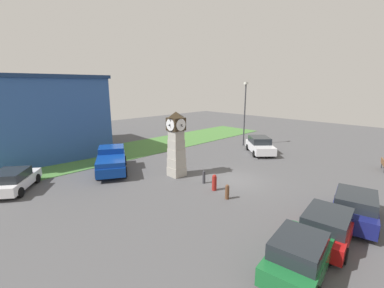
{
  "coord_description": "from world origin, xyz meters",
  "views": [
    {
      "loc": [
        -14.53,
        -10.38,
        6.75
      ],
      "look_at": [
        -0.96,
        3.47,
        2.27
      ],
      "focal_mm": 24.0,
      "sensor_mm": 36.0,
      "label": 1
    }
  ],
  "objects_px": {
    "bollard_near_tower": "(227,192)",
    "car_silver_hatch": "(260,145)",
    "pickup_truck": "(112,160)",
    "car_by_building": "(355,207)",
    "car_far_lot": "(13,180)",
    "car_navy_sedan": "(299,254)",
    "car_near_tower": "(327,225)",
    "street_lamp_near_road": "(245,110)",
    "clock_tower": "(176,144)",
    "bollard_far_row": "(204,177)",
    "bollard_mid_row": "(214,182)"
  },
  "relations": [
    {
      "from": "clock_tower",
      "to": "car_silver_hatch",
      "type": "bearing_deg",
      "value": -5.02
    },
    {
      "from": "car_navy_sedan",
      "to": "car_silver_hatch",
      "type": "bearing_deg",
      "value": 35.69
    },
    {
      "from": "bollard_near_tower",
      "to": "car_near_tower",
      "type": "distance_m",
      "value": 5.73
    },
    {
      "from": "bollard_mid_row",
      "to": "pickup_truck",
      "type": "distance_m",
      "value": 8.66
    },
    {
      "from": "car_navy_sedan",
      "to": "car_near_tower",
      "type": "bearing_deg",
      "value": 0.17
    },
    {
      "from": "bollard_far_row",
      "to": "street_lamp_near_road",
      "type": "xyz_separation_m",
      "value": [
        11.72,
        4.76,
        3.56
      ]
    },
    {
      "from": "pickup_truck",
      "to": "car_navy_sedan",
      "type": "bearing_deg",
      "value": -92.32
    },
    {
      "from": "bollard_mid_row",
      "to": "street_lamp_near_road",
      "type": "xyz_separation_m",
      "value": [
        12.13,
        6.08,
        3.48
      ]
    },
    {
      "from": "car_by_building",
      "to": "car_far_lot",
      "type": "bearing_deg",
      "value": 124.67
    },
    {
      "from": "bollard_near_tower",
      "to": "bollard_mid_row",
      "type": "xyz_separation_m",
      "value": [
        0.45,
        1.41,
        0.07
      ]
    },
    {
      "from": "bollard_far_row",
      "to": "car_far_lot",
      "type": "relative_size",
      "value": 0.21
    },
    {
      "from": "pickup_truck",
      "to": "car_by_building",
      "type": "bearing_deg",
      "value": -72.14
    },
    {
      "from": "car_far_lot",
      "to": "pickup_truck",
      "type": "height_order",
      "value": "pickup_truck"
    },
    {
      "from": "street_lamp_near_road",
      "to": "car_navy_sedan",
      "type": "bearing_deg",
      "value": -139.98
    },
    {
      "from": "clock_tower",
      "to": "car_far_lot",
      "type": "relative_size",
      "value": 1.13
    },
    {
      "from": "car_silver_hatch",
      "to": "street_lamp_near_road",
      "type": "bearing_deg",
      "value": 61.28
    },
    {
      "from": "car_by_building",
      "to": "car_navy_sedan",
      "type": "bearing_deg",
      "value": 176.27
    },
    {
      "from": "bollard_near_tower",
      "to": "car_near_tower",
      "type": "height_order",
      "value": "car_near_tower"
    },
    {
      "from": "bollard_near_tower",
      "to": "car_far_lot",
      "type": "relative_size",
      "value": 0.22
    },
    {
      "from": "clock_tower",
      "to": "car_navy_sedan",
      "type": "bearing_deg",
      "value": -108.56
    },
    {
      "from": "bollard_near_tower",
      "to": "bollard_far_row",
      "type": "bearing_deg",
      "value": 72.37
    },
    {
      "from": "car_navy_sedan",
      "to": "bollard_mid_row",
      "type": "bearing_deg",
      "value": 63.19
    },
    {
      "from": "bollard_mid_row",
      "to": "pickup_truck",
      "type": "bearing_deg",
      "value": 110.21
    },
    {
      "from": "bollard_far_row",
      "to": "car_navy_sedan",
      "type": "xyz_separation_m",
      "value": [
        -4.02,
        -8.45,
        0.31
      ]
    },
    {
      "from": "car_by_building",
      "to": "car_silver_hatch",
      "type": "height_order",
      "value": "car_silver_hatch"
    },
    {
      "from": "clock_tower",
      "to": "car_near_tower",
      "type": "height_order",
      "value": "clock_tower"
    },
    {
      "from": "bollard_far_row",
      "to": "car_silver_hatch",
      "type": "relative_size",
      "value": 0.21
    },
    {
      "from": "bollard_mid_row",
      "to": "car_silver_hatch",
      "type": "height_order",
      "value": "car_silver_hatch"
    },
    {
      "from": "bollard_near_tower",
      "to": "street_lamp_near_road",
      "type": "height_order",
      "value": "street_lamp_near_road"
    },
    {
      "from": "bollard_near_tower",
      "to": "bollard_mid_row",
      "type": "bearing_deg",
      "value": 72.2
    },
    {
      "from": "car_navy_sedan",
      "to": "car_near_tower",
      "type": "distance_m",
      "value": 2.91
    },
    {
      "from": "car_silver_hatch",
      "to": "pickup_truck",
      "type": "height_order",
      "value": "pickup_truck"
    },
    {
      "from": "bollard_mid_row",
      "to": "car_near_tower",
      "type": "xyz_separation_m",
      "value": [
        -0.7,
        -7.13,
        0.2
      ]
    },
    {
      "from": "car_by_building",
      "to": "pickup_truck",
      "type": "relative_size",
      "value": 0.81
    },
    {
      "from": "car_silver_hatch",
      "to": "pickup_truck",
      "type": "xyz_separation_m",
      "value": [
        -13.39,
        5.19,
        0.11
      ]
    },
    {
      "from": "car_near_tower",
      "to": "pickup_truck",
      "type": "height_order",
      "value": "pickup_truck"
    },
    {
      "from": "bollard_near_tower",
      "to": "street_lamp_near_road",
      "type": "distance_m",
      "value": 15.07
    },
    {
      "from": "bollard_near_tower",
      "to": "car_silver_hatch",
      "type": "bearing_deg",
      "value": 21.78
    },
    {
      "from": "car_near_tower",
      "to": "pickup_truck",
      "type": "xyz_separation_m",
      "value": [
        -2.29,
        15.25,
        0.19
      ]
    },
    {
      "from": "car_navy_sedan",
      "to": "car_far_lot",
      "type": "relative_size",
      "value": 0.93
    },
    {
      "from": "car_navy_sedan",
      "to": "car_near_tower",
      "type": "relative_size",
      "value": 0.92
    },
    {
      "from": "pickup_truck",
      "to": "bollard_near_tower",
      "type": "bearing_deg",
      "value": -75.1
    },
    {
      "from": "car_near_tower",
      "to": "street_lamp_near_road",
      "type": "bearing_deg",
      "value": 45.83
    },
    {
      "from": "clock_tower",
      "to": "car_silver_hatch",
      "type": "relative_size",
      "value": 1.09
    },
    {
      "from": "car_by_building",
      "to": "car_far_lot",
      "type": "relative_size",
      "value": 1.05
    },
    {
      "from": "street_lamp_near_road",
      "to": "car_near_tower",
      "type": "bearing_deg",
      "value": -134.17
    },
    {
      "from": "bollard_far_row",
      "to": "car_navy_sedan",
      "type": "relative_size",
      "value": 0.23
    },
    {
      "from": "car_far_lot",
      "to": "street_lamp_near_road",
      "type": "distance_m",
      "value": 22.0
    },
    {
      "from": "car_navy_sedan",
      "to": "car_silver_hatch",
      "type": "distance_m",
      "value": 17.25
    },
    {
      "from": "bollard_mid_row",
      "to": "pickup_truck",
      "type": "relative_size",
      "value": 0.19
    }
  ]
}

